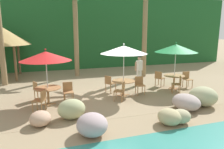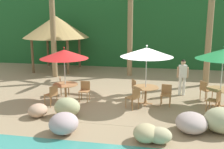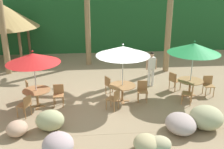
% 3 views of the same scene
% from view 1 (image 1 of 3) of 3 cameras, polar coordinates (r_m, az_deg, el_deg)
% --- Properties ---
extents(ground_plane, '(120.00, 120.00, 0.00)m').
position_cam_1_polar(ground_plane, '(10.27, -0.60, -5.82)').
color(ground_plane, '#937F60').
extents(terrace_deck, '(18.00, 5.20, 0.01)m').
position_cam_1_polar(terrace_deck, '(10.26, -0.60, -5.80)').
color(terrace_deck, '#937F60').
rests_on(terrace_deck, ground).
extents(foliage_backdrop, '(28.00, 2.40, 6.00)m').
position_cam_1_polar(foliage_backdrop, '(18.57, -9.31, 11.24)').
color(foliage_backdrop, '#1E5628').
rests_on(foliage_backdrop, ground).
extents(rock_seawall, '(15.17, 2.69, 0.84)m').
position_cam_1_polar(rock_seawall, '(8.34, 18.63, -8.05)').
color(rock_seawall, tan).
rests_on(rock_seawall, ground).
extents(umbrella_red, '(2.08, 2.08, 2.38)m').
position_cam_1_polar(umbrella_red, '(9.09, -17.34, 4.72)').
color(umbrella_red, silver).
rests_on(umbrella_red, ground).
extents(dining_table_red, '(1.10, 1.10, 0.74)m').
position_cam_1_polar(dining_table_red, '(9.36, -16.81, -4.14)').
color(dining_table_red, '#A37547').
rests_on(dining_table_red, ground).
extents(chair_red_seaward, '(0.43, 0.43, 0.87)m').
position_cam_1_polar(chair_red_seaward, '(9.54, -11.69, -4.22)').
color(chair_red_seaward, '#9E7042').
rests_on(chair_red_seaward, ground).
extents(chair_red_inland, '(0.56, 0.55, 0.87)m').
position_cam_1_polar(chair_red_inland, '(10.11, -19.28, -3.74)').
color(chair_red_inland, '#9E7042').
rests_on(chair_red_inland, ground).
extents(chair_red_left, '(0.57, 0.56, 0.87)m').
position_cam_1_polar(chair_red_left, '(8.62, -18.50, -6.31)').
color(chair_red_left, '#9E7042').
rests_on(chair_red_left, ground).
extents(umbrella_white, '(2.19, 2.19, 2.52)m').
position_cam_1_polar(umbrella_white, '(9.96, 3.20, 6.64)').
color(umbrella_white, silver).
rests_on(umbrella_white, ground).
extents(dining_table_white, '(1.10, 1.10, 0.74)m').
position_cam_1_polar(dining_table_white, '(10.22, 3.10, -2.33)').
color(dining_table_white, '#A37547').
rests_on(dining_table_white, ground).
extents(chair_white_seaward, '(0.46, 0.47, 0.87)m').
position_cam_1_polar(chair_white_seaward, '(10.58, 7.41, -2.50)').
color(chair_white_seaward, '#9E7042').
rests_on(chair_white_seaward, ground).
extents(chair_white_inland, '(0.58, 0.57, 0.87)m').
position_cam_1_polar(chair_white_inland, '(10.74, -0.68, -2.19)').
color(chair_white_inland, '#9E7042').
rests_on(chair_white_inland, ground).
extents(chair_white_left, '(0.59, 0.59, 0.87)m').
position_cam_1_polar(chair_white_left, '(9.43, 2.43, -4.17)').
color(chair_white_left, '#9E7042').
rests_on(chair_white_left, ground).
extents(umbrella_green, '(2.20, 2.20, 2.51)m').
position_cam_1_polar(umbrella_green, '(11.67, 16.77, 6.74)').
color(umbrella_green, silver).
rests_on(umbrella_green, ground).
extents(dining_table_green, '(1.10, 1.10, 0.74)m').
position_cam_1_polar(dining_table_green, '(11.89, 16.33, -0.81)').
color(dining_table_green, '#A37547').
rests_on(dining_table_green, ground).
extents(chair_green_seaward, '(0.44, 0.45, 0.87)m').
position_cam_1_polar(chair_green_seaward, '(12.45, 19.42, -0.94)').
color(chair_green_seaward, '#9E7042').
rests_on(chair_green_seaward, ground).
extents(chair_green_inland, '(0.58, 0.58, 0.87)m').
position_cam_1_polar(chair_green_inland, '(12.21, 12.52, -0.78)').
color(chair_green_inland, '#9E7042').
rests_on(chair_green_inland, ground).
extents(chair_green_left, '(0.57, 0.57, 0.87)m').
position_cam_1_polar(chair_green_left, '(11.10, 17.27, -2.27)').
color(chair_green_left, '#9E7042').
rests_on(chair_green_left, ground).
extents(palm_tree_second, '(3.37, 3.32, 5.82)m').
position_cam_1_polar(palm_tree_second, '(14.78, -9.81, 14.38)').
color(palm_tree_second, olive).
rests_on(palm_tree_second, ground).
extents(palm_tree_third, '(3.64, 3.59, 6.25)m').
position_cam_1_polar(palm_tree_third, '(14.60, 8.90, 16.44)').
color(palm_tree_third, olive).
rests_on(palm_tree_third, ground).
extents(waiter_in_white, '(0.52, 0.30, 1.70)m').
position_cam_1_polar(waiter_in_white, '(12.21, 7.29, 1.67)').
color(waiter_in_white, white).
rests_on(waiter_in_white, ground).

